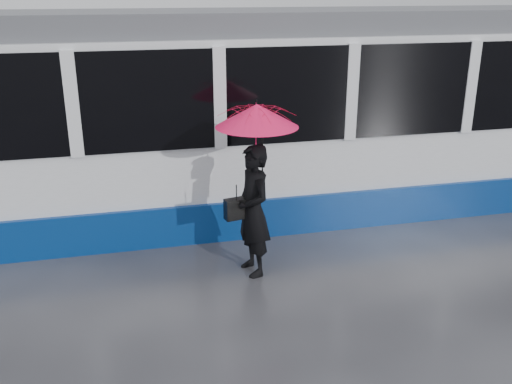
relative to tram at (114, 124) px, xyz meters
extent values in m
plane|color=#2A2A2F|center=(0.43, -2.50, -1.64)|extent=(90.00, 90.00, 0.00)
cube|color=#3F3D38|center=(0.43, -0.72, -1.63)|extent=(34.00, 0.07, 0.02)
cube|color=#3F3D38|center=(0.43, 0.72, -1.63)|extent=(34.00, 0.07, 0.02)
cube|color=white|center=(0.00, 0.00, -0.11)|extent=(24.00, 2.40, 2.95)
cube|color=navy|center=(0.00, 0.00, -1.33)|extent=(24.00, 2.56, 0.62)
cube|color=black|center=(0.00, 0.00, 0.56)|extent=(23.00, 2.48, 1.40)
cube|color=#53545A|center=(0.00, 0.00, 1.54)|extent=(23.60, 2.20, 0.35)
imported|color=black|center=(1.72, -2.33, -0.74)|extent=(0.55, 0.73, 1.80)
imported|color=#E2138E|center=(1.77, -2.33, 0.26)|extent=(1.16, 1.17, 0.90)
cone|color=#E2138E|center=(1.77, -2.33, 0.54)|extent=(1.25, 1.25, 0.29)
cylinder|color=black|center=(1.77, -2.33, 0.71)|extent=(0.01, 0.01, 0.07)
cylinder|color=black|center=(1.85, -2.30, -0.08)|extent=(0.02, 0.02, 0.79)
cube|color=black|center=(1.50, -2.31, -0.70)|extent=(0.34, 0.20, 0.28)
cylinder|color=black|center=(1.50, -2.31, -0.47)|extent=(0.01, 0.01, 0.18)
camera|label=1|loc=(0.10, -9.14, 2.06)|focal=40.00mm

